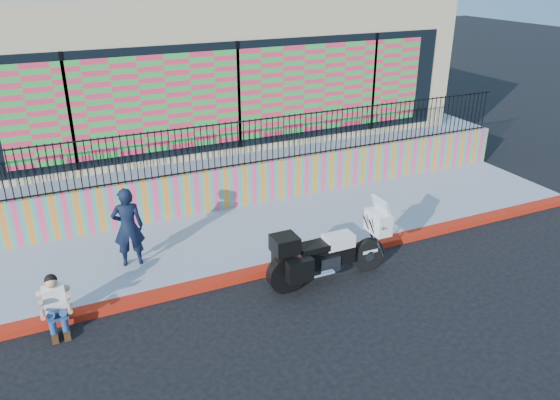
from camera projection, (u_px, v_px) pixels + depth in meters
ground at (309, 263)px, 12.00m from camera, size 90.00×90.00×0.00m
red_curb at (309, 260)px, 11.97m from camera, size 16.00×0.30×0.15m
sidewalk at (278, 229)px, 13.34m from camera, size 16.00×3.00×0.15m
mural_wall at (253, 183)px, 14.42m from camera, size 16.00×0.20×1.10m
metal_fence at (252, 142)px, 13.96m from camera, size 15.80×0.04×1.20m
elevated_platform at (197, 135)px, 18.69m from camera, size 16.00×10.00×1.25m
storefront_building at (194, 58)px, 17.46m from camera, size 14.00×8.06×4.00m
police_motorcycle at (327, 251)px, 11.08m from camera, size 2.64×0.87×1.64m
police_officer at (128, 227)px, 11.33m from camera, size 0.70×0.51×1.75m
seated_man at (56, 310)px, 9.63m from camera, size 0.54×0.71×1.06m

